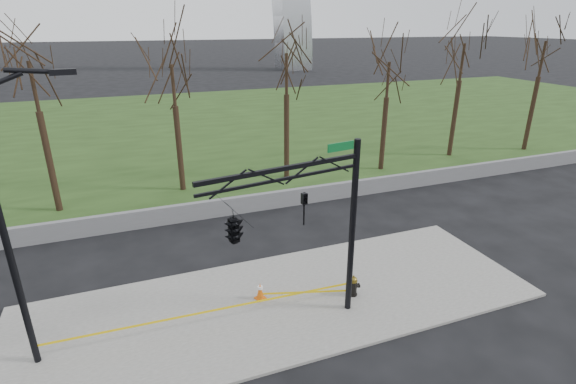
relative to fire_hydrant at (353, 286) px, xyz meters
name	(u,v)px	position (x,y,z in m)	size (l,w,h in m)	color
ground	(282,303)	(-2.49, 0.58, -0.46)	(500.00, 500.00, 0.00)	black
sidewalk	(282,302)	(-2.49, 0.58, -0.41)	(18.00, 6.00, 0.10)	slate
grass_strip	(174,125)	(-2.49, 30.58, -0.43)	(120.00, 40.00, 0.06)	#213814
guardrail	(228,207)	(-2.49, 8.58, -0.01)	(60.00, 0.30, 0.90)	#59595B
tree_row	(235,115)	(-0.91, 12.58, 3.82)	(49.16, 4.00, 8.56)	black
fire_hydrant	(353,286)	(0.00, 0.00, 0.00)	(0.49, 0.32, 0.79)	black
traffic_cone	(260,291)	(-3.16, 0.96, -0.04)	(0.43, 0.43, 0.65)	#D5580B
street_light	(10,213)	(-9.81, 0.39, 4.23)	(2.39, 0.46, 8.21)	black
traffic_signal_mast	(260,220)	(-3.73, -1.10, 3.68)	(5.05, 2.54, 6.00)	black
caution_tape	(237,306)	(-4.17, 0.25, 0.07)	(10.02, 0.96, 0.41)	yellow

